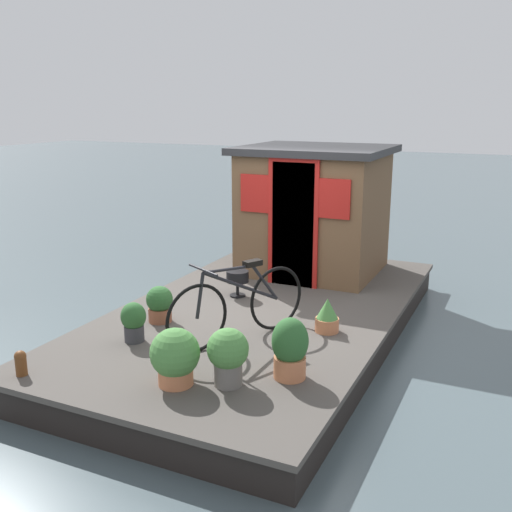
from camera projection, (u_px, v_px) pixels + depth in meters
The scene contains 12 objects.
ground_plane at pixel (263, 336), 7.46m from camera, with size 60.00×60.00×0.00m, color #4C5B60.
houseboat_deck at pixel (263, 321), 7.41m from camera, with size 5.88×3.20×0.39m.
houseboat_cabin at pixel (314, 209), 8.72m from camera, with size 1.87×2.08×1.85m.
bicycle at pixel (239, 305), 6.23m from camera, with size 1.58×0.84×0.87m.
potted_plant_basil at pixel (228, 354), 5.25m from camera, with size 0.38×0.38×0.53m.
potted_plant_lavender at pixel (175, 356), 5.27m from camera, with size 0.45×0.45×0.53m.
potted_plant_rosemary at pixel (134, 321), 6.24m from camera, with size 0.27×0.27×0.43m.
potted_plant_succulent at pixel (160, 304), 6.81m from camera, with size 0.31×0.31×0.42m.
potted_plant_geranium at pixel (327, 316), 6.52m from camera, with size 0.27×0.27×0.38m.
potted_plant_thyme at pixel (290, 348), 5.39m from camera, with size 0.34×0.34×0.58m.
charcoal_grill at pixel (237, 278), 7.70m from camera, with size 0.29×0.29×0.34m.
mooring_bollard at pixel (21, 362), 5.48m from camera, with size 0.11×0.11×0.24m.
Camera 1 is at (-6.34, -2.87, 2.85)m, focal length 41.52 mm.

